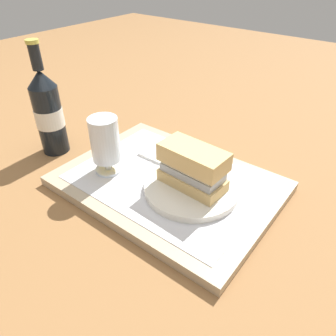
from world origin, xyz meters
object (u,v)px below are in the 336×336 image
at_px(sandwich, 191,166).
at_px(beer_glass, 105,143).
at_px(plate, 191,188).
at_px(beer_bottle, 48,112).

height_order(sandwich, beer_glass, beer_glass).
xyz_separation_m(plate, beer_glass, (0.18, 0.05, 0.06)).
bearing_deg(sandwich, beer_bottle, 10.83).
bearing_deg(sandwich, plate, 180.00).
height_order(beer_glass, beer_bottle, beer_bottle).
distance_m(plate, beer_glass, 0.20).
relative_size(plate, beer_bottle, 0.71).
distance_m(plate, sandwich, 0.05).
xyz_separation_m(beer_glass, beer_bottle, (0.19, -0.00, 0.01)).
bearing_deg(beer_glass, beer_bottle, -0.47).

